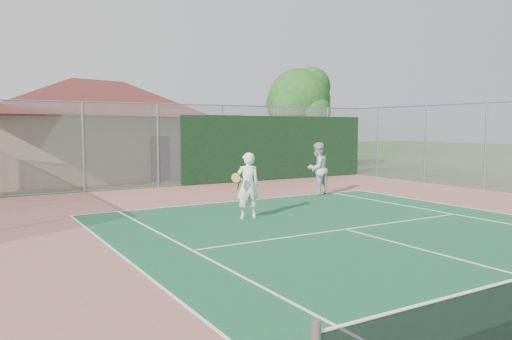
% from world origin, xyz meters
% --- Properties ---
extents(back_fence, '(20.08, 0.11, 3.53)m').
position_xyz_m(back_fence, '(2.11, 16.98, 1.67)').
color(back_fence, gray).
rests_on(back_fence, ground).
extents(side_fence_right, '(0.08, 9.00, 3.50)m').
position_xyz_m(side_fence_right, '(10.00, 12.50, 1.75)').
color(side_fence_right, gray).
rests_on(side_fence_right, ground).
extents(clubhouse, '(14.23, 10.39, 5.72)m').
position_xyz_m(clubhouse, '(-2.04, 23.37, 2.90)').
color(clubhouse, tan).
rests_on(clubhouse, ground).
extents(tree, '(4.29, 4.06, 5.98)m').
position_xyz_m(tree, '(8.92, 20.62, 3.93)').
color(tree, '#3B2815').
rests_on(tree, ground).
extents(player_white_front, '(1.08, 0.71, 1.83)m').
position_xyz_m(player_white_front, '(-1.34, 8.94, 0.92)').
color(player_white_front, white).
rests_on(player_white_front, ground).
extents(player_grey_back, '(1.06, 0.89, 1.95)m').
position_xyz_m(player_grey_back, '(3.31, 11.77, 0.98)').
color(player_grey_back, '#B3B6B9').
rests_on(player_grey_back, ground).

